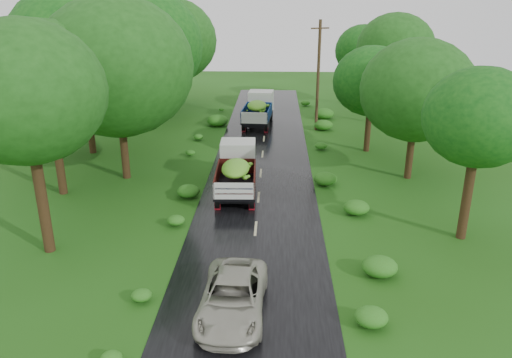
# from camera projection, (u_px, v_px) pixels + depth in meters

# --- Properties ---
(ground) EXTENTS (120.00, 120.00, 0.00)m
(ground) POSITION_uv_depth(u_px,v_px,m) (246.00, 333.00, 16.88)
(ground) COLOR #1E4B10
(ground) RESTS_ON ground
(road) EXTENTS (6.50, 80.00, 0.02)m
(road) POSITION_uv_depth(u_px,v_px,m) (253.00, 259.00, 21.55)
(road) COLOR black
(road) RESTS_ON ground
(road_lines) EXTENTS (0.12, 69.60, 0.00)m
(road_lines) POSITION_uv_depth(u_px,v_px,m) (254.00, 248.00, 22.48)
(road_lines) COLOR #BFB78C
(road_lines) RESTS_ON road
(truck_near) EXTENTS (2.28, 6.04, 2.51)m
(truck_near) POSITION_uv_depth(u_px,v_px,m) (237.00, 168.00, 28.43)
(truck_near) COLOR black
(truck_near) RESTS_ON ground
(truck_far) EXTENTS (2.64, 6.32, 2.59)m
(truck_far) POSITION_uv_depth(u_px,v_px,m) (259.00, 108.00, 43.15)
(truck_far) COLOR black
(truck_far) RESTS_ON ground
(car) EXTENTS (2.43, 4.98, 1.36)m
(car) POSITION_uv_depth(u_px,v_px,m) (233.00, 297.00, 17.66)
(car) COLOR #AFAD9B
(car) RESTS_ON road
(utility_pole) EXTENTS (1.48, 0.69, 8.88)m
(utility_pole) POSITION_uv_depth(u_px,v_px,m) (318.00, 75.00, 40.39)
(utility_pole) COLOR #382616
(utility_pole) RESTS_ON ground
(trees_left) EXTENTS (8.26, 35.13, 9.09)m
(trees_left) POSITION_uv_depth(u_px,v_px,m) (121.00, 54.00, 36.20)
(trees_left) COLOR black
(trees_left) RESTS_ON ground
(trees_right) EXTENTS (6.62, 32.41, 8.11)m
(trees_right) POSITION_uv_depth(u_px,v_px,m) (395.00, 71.00, 35.47)
(trees_right) COLOR black
(trees_right) RESTS_ON ground
(shrubs) EXTENTS (11.90, 44.00, 0.70)m
(shrubs) POSITION_uv_depth(u_px,v_px,m) (260.00, 179.00, 29.85)
(shrubs) COLOR #316C19
(shrubs) RESTS_ON ground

